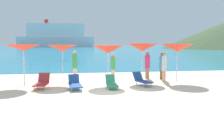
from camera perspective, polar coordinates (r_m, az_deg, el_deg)
name	(u,v)px	position (r m, az deg, el deg)	size (l,w,h in m)	color
ground_plane	(96,71)	(19.83, -4.29, -2.10)	(50.00, 100.00, 0.30)	beige
ocean_water	(83,46)	(237.22, -7.70, 4.49)	(650.00, 440.00, 0.02)	teal
umbrella_0	(23,48)	(12.89, -22.69, 3.81)	(1.96, 1.96, 2.32)	silver
umbrella_1	(62,48)	(13.08, -13.15, 3.91)	(1.97, 1.97, 2.28)	silver
umbrella_2	(108,49)	(12.52, -1.08, 3.68)	(1.98, 1.98, 2.26)	silver
umbrella_3	(142,47)	(13.55, 8.11, 4.18)	(2.00, 2.00, 2.37)	silver
umbrella_4	(177,48)	(13.80, 17.14, 3.92)	(2.08, 2.08, 2.35)	silver
lounge_chair_0	(75,84)	(11.30, -9.89, -5.44)	(0.81, 1.58, 0.68)	#1E478C
lounge_chair_1	(42,82)	(11.93, -18.26, -4.91)	(0.69, 1.46, 0.74)	#A53333
lounge_chair_2	(112,83)	(11.41, -0.13, -5.39)	(0.55, 1.56, 0.63)	#268C66
lounge_chair_3	(142,80)	(12.12, 8.04, -4.51)	(0.93, 1.51, 0.72)	#1E478C
beachgoer_0	(162,65)	(14.40, 13.27, -0.57)	(0.34, 0.34, 1.78)	brown
beachgoer_1	(113,66)	(13.95, 0.28, -0.71)	(0.30, 0.30, 1.72)	beige
beachgoer_2	(147,64)	(14.69, 9.47, -0.33)	(0.36, 0.36, 1.81)	#A3704C
beachgoer_3	(75,64)	(14.27, -9.94, -0.30)	(0.35, 0.35, 1.90)	beige
beachgoer_4	(164,66)	(13.39, 13.81, -0.87)	(0.29, 0.29, 1.80)	#DBAA84
cruise_ship	(56,37)	(173.83, -14.71, 6.84)	(58.58, 9.72, 21.32)	white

